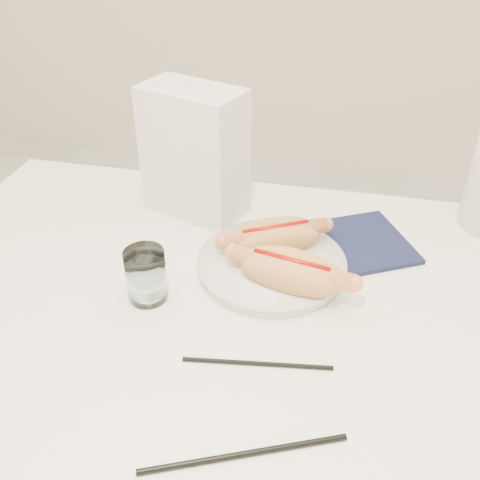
% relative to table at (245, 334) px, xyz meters
% --- Properties ---
extents(table, '(1.20, 0.80, 0.75)m').
position_rel_table_xyz_m(table, '(0.00, 0.00, 0.00)').
color(table, white).
rests_on(table, ground).
extents(plate, '(0.30, 0.30, 0.02)m').
position_rel_table_xyz_m(plate, '(0.02, 0.10, 0.07)').
color(plate, white).
rests_on(plate, table).
extents(hotdog_left, '(0.18, 0.13, 0.05)m').
position_rel_table_xyz_m(hotdog_left, '(0.02, 0.14, 0.10)').
color(hotdog_left, tan).
rests_on(hotdog_left, plate).
extents(hotdog_right, '(0.20, 0.11, 0.05)m').
position_rel_table_xyz_m(hotdog_right, '(0.06, 0.05, 0.10)').
color(hotdog_right, tan).
rests_on(hotdog_right, plate).
extents(water_glass, '(0.06, 0.06, 0.09)m').
position_rel_table_xyz_m(water_glass, '(-0.16, -0.01, 0.10)').
color(water_glass, white).
rests_on(water_glass, table).
extents(chopstick_near, '(0.21, 0.03, 0.01)m').
position_rel_table_xyz_m(chopstick_near, '(0.04, -0.11, 0.06)').
color(chopstick_near, black).
rests_on(chopstick_near, table).
extents(chopstick_far, '(0.23, 0.10, 0.01)m').
position_rel_table_xyz_m(chopstick_far, '(0.05, -0.25, 0.06)').
color(chopstick_far, black).
rests_on(chopstick_far, table).
extents(napkin_box, '(0.21, 0.16, 0.25)m').
position_rel_table_xyz_m(napkin_box, '(-0.15, 0.27, 0.18)').
color(napkin_box, silver).
rests_on(napkin_box, table).
extents(navy_napkin, '(0.23, 0.23, 0.01)m').
position_rel_table_xyz_m(navy_napkin, '(0.17, 0.21, 0.06)').
color(navy_napkin, '#121738').
rests_on(navy_napkin, table).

